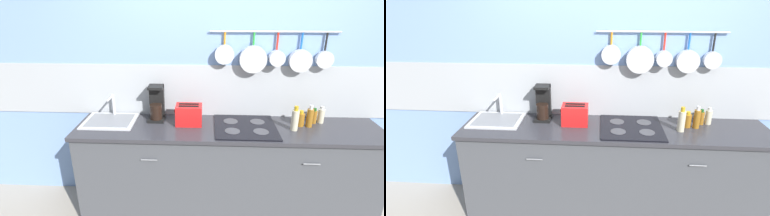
% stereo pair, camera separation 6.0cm
% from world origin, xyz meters
% --- Properties ---
extents(ground_plane, '(12.00, 12.00, 0.00)m').
position_xyz_m(ground_plane, '(0.00, 0.00, 0.00)').
color(ground_plane, '#9E9384').
extents(wall_back, '(7.20, 0.16, 2.60)m').
position_xyz_m(wall_back, '(0.00, 0.33, 1.28)').
color(wall_back, '#7293C6').
rests_on(wall_back, ground_plane).
extents(cabinet_base, '(2.75, 0.56, 0.88)m').
position_xyz_m(cabinet_base, '(0.00, -0.00, 0.44)').
color(cabinet_base, '#3F4247').
rests_on(cabinet_base, ground_plane).
extents(countertop, '(2.79, 0.58, 0.03)m').
position_xyz_m(countertop, '(0.00, 0.00, 0.90)').
color(countertop, '#2D2D33').
rests_on(countertop, cabinet_base).
extents(sink_basin, '(0.48, 0.39, 0.23)m').
position_xyz_m(sink_basin, '(-1.12, 0.08, 0.93)').
color(sink_basin, '#B7BABF').
rests_on(sink_basin, countertop).
extents(coffee_maker, '(0.15, 0.18, 0.34)m').
position_xyz_m(coffee_maker, '(-0.68, 0.17, 1.06)').
color(coffee_maker, black).
rests_on(coffee_maker, countertop).
extents(toaster, '(0.26, 0.16, 0.19)m').
position_xyz_m(toaster, '(-0.36, 0.06, 1.01)').
color(toaster, red).
rests_on(toaster, countertop).
extents(cooktop, '(0.56, 0.54, 0.01)m').
position_xyz_m(cooktop, '(0.15, 0.01, 0.92)').
color(cooktop, black).
rests_on(cooktop, countertop).
extents(bottle_dish_soap, '(0.06, 0.06, 0.23)m').
position_xyz_m(bottle_dish_soap, '(0.58, -0.02, 1.02)').
color(bottle_dish_soap, '#BFB799').
rests_on(bottle_dish_soap, countertop).
extents(bottle_olive_oil, '(0.07, 0.07, 0.15)m').
position_xyz_m(bottle_olive_oil, '(0.66, 0.07, 0.98)').
color(bottle_olive_oil, '#8C5919').
rests_on(bottle_olive_oil, countertop).
extents(bottle_sesame_oil, '(0.06, 0.06, 0.21)m').
position_xyz_m(bottle_sesame_oil, '(0.74, 0.06, 1.01)').
color(bottle_sesame_oil, '#8C5919').
rests_on(bottle_sesame_oil, countertop).
extents(bottle_vinegar, '(0.05, 0.05, 0.15)m').
position_xyz_m(bottle_vinegar, '(0.81, 0.14, 0.98)').
color(bottle_vinegar, '#8C5919').
rests_on(bottle_vinegar, countertop).
extents(bottle_cooking_wine, '(0.06, 0.06, 0.16)m').
position_xyz_m(bottle_cooking_wine, '(0.88, 0.16, 0.99)').
color(bottle_cooking_wine, '#BFB799').
rests_on(bottle_cooking_wine, countertop).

